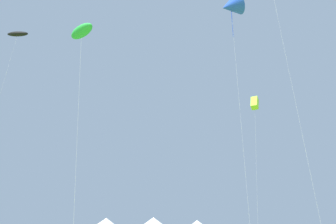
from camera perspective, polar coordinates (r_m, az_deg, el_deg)
The scene contains 4 objects.
kite_green_parafoil at distance 33.92m, azimuth -15.28°, elevation 13.80°, with size 3.40×3.35×20.75m.
kite_blue_delta at distance 46.16m, azimuth 11.25°, elevation 18.23°, with size 3.57×3.14×31.70m.
kite_lime_box at distance 65.50m, azimuth 15.32°, elevation 1.55°, with size 3.07×2.59×26.06m.
kite_black_parafoil at distance 64.18m, azimuth -25.42°, elevation 12.54°, with size 4.24×2.41×34.56m.
Camera 1 is at (-1.36, -4.98, 1.86)m, focal length 33.88 mm.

